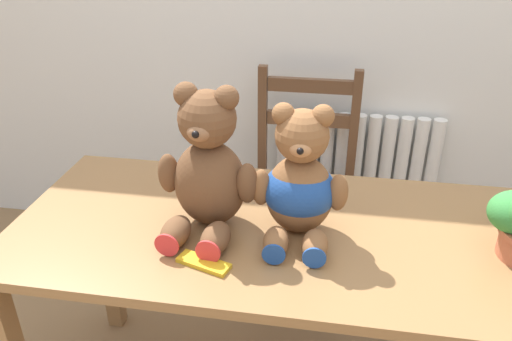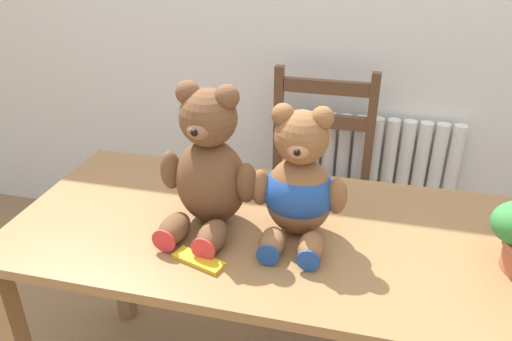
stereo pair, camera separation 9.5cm
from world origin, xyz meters
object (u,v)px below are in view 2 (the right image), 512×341
teddy_bear_left (208,167)px  teddy_bear_right (299,186)px  wooden_chair_behind (316,189)px  chocolate_bar (199,260)px

teddy_bear_left → teddy_bear_right: teddy_bear_left is taller
wooden_chair_behind → teddy_bear_right: 0.91m
chocolate_bar → teddy_bear_left: bearing=98.9°
chocolate_bar → teddy_bear_right: bearing=41.0°
wooden_chair_behind → teddy_bear_right: teddy_bear_right is taller
teddy_bear_right → chocolate_bar: size_ratio=2.67×
teddy_bear_left → chocolate_bar: 0.26m
wooden_chair_behind → teddy_bear_right: (0.04, -0.79, 0.45)m
teddy_bear_right → teddy_bear_left: bearing=-0.3°
teddy_bear_left → chocolate_bar: size_ratio=2.95×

